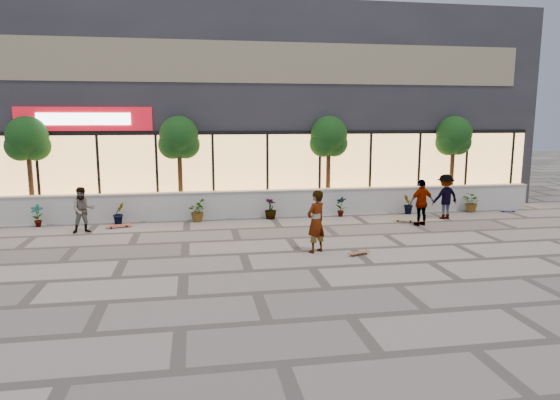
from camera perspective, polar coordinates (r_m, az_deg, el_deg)
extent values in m
plane|color=#9E9489|center=(13.06, 3.64, -7.74)|extent=(80.00, 80.00, 0.00)
cube|color=beige|center=(19.65, -1.04, -0.41)|extent=(22.00, 0.35, 1.00)
cube|color=#B2AFA8|center=(19.57, -1.04, 1.09)|extent=(22.00, 0.42, 0.04)
cube|color=#27262C|center=(24.82, -3.01, 10.31)|extent=(24.00, 9.00, 8.50)
cube|color=#FFB966|center=(20.44, -1.46, 3.37)|extent=(23.04, 0.05, 3.00)
cube|color=black|center=(20.31, -1.47, 7.71)|extent=(23.04, 0.08, 0.15)
cube|color=red|center=(20.48, -21.47, 8.62)|extent=(5.00, 0.10, 0.90)
cube|color=white|center=(20.42, -21.51, 8.62)|extent=(3.40, 0.06, 0.45)
cube|color=brown|center=(20.45, -1.52, 15.44)|extent=(21.60, 0.05, 1.60)
imported|color=#113310|center=(19.72, -26.01, -1.62)|extent=(0.43, 0.29, 0.81)
imported|color=#113310|center=(19.11, -17.93, -1.44)|extent=(0.57, 0.57, 0.81)
imported|color=#113310|center=(18.91, -9.51, -1.22)|extent=(0.68, 0.77, 0.81)
imported|color=#113310|center=(19.11, -1.09, -0.98)|extent=(0.64, 0.64, 0.81)
imported|color=#113310|center=(19.72, 6.98, -0.72)|extent=(0.46, 0.35, 0.81)
imported|color=#113310|center=(20.69, 14.43, -0.48)|extent=(0.55, 0.57, 0.81)
imported|color=#113310|center=(21.98, 21.11, -0.25)|extent=(0.77, 0.84, 0.81)
cylinder|color=#412617|center=(20.87, -26.62, 2.28)|extent=(0.18, 0.18, 3.24)
sphere|color=#113310|center=(20.77, -26.93, 6.51)|extent=(1.50, 1.50, 1.50)
sphere|color=#113310|center=(20.81, -27.56, 5.48)|extent=(1.10, 1.10, 1.10)
sphere|color=#113310|center=(20.76, -26.16, 5.57)|extent=(1.10, 1.10, 1.10)
cylinder|color=#412617|center=(19.97, -11.34, 2.81)|extent=(0.18, 0.18, 3.24)
sphere|color=#113310|center=(19.86, -11.49, 7.25)|extent=(1.50, 1.50, 1.50)
sphere|color=#113310|center=(19.84, -12.18, 6.18)|extent=(1.10, 1.10, 1.10)
sphere|color=#113310|center=(19.92, -10.73, 6.24)|extent=(1.10, 1.10, 1.10)
cylinder|color=#412617|center=(20.69, 5.53, 3.17)|extent=(0.18, 0.18, 3.24)
sphere|color=#113310|center=(20.58, 5.60, 7.46)|extent=(1.50, 1.50, 1.50)
sphere|color=#113310|center=(20.48, 4.94, 6.45)|extent=(1.10, 1.10, 1.10)
sphere|color=#113310|center=(20.71, 6.22, 6.47)|extent=(1.10, 1.10, 1.10)
cylinder|color=#412617|center=(22.75, 19.04, 3.27)|extent=(0.18, 0.18, 3.24)
sphere|color=#113310|center=(22.65, 19.25, 7.16)|extent=(1.50, 1.50, 1.50)
sphere|color=#113310|center=(22.50, 18.70, 6.26)|extent=(1.10, 1.10, 1.10)
sphere|color=#113310|center=(22.83, 19.70, 6.24)|extent=(1.10, 1.10, 1.10)
imported|color=white|center=(14.33, 4.13, -2.47)|extent=(0.79, 0.73, 1.81)
imported|color=tan|center=(18.03, -21.59, -1.07)|extent=(0.88, 0.77, 1.56)
imported|color=white|center=(18.58, 15.89, -0.28)|extent=(1.04, 0.58, 1.68)
imported|color=maroon|center=(20.10, 18.35, 0.37)|extent=(1.21, 0.83, 1.72)
cube|color=brown|center=(14.35, 9.01, -5.95)|extent=(0.71, 0.41, 0.02)
cylinder|color=black|center=(14.55, 9.49, -5.97)|extent=(0.06, 0.04, 0.05)
cylinder|color=black|center=(14.46, 9.81, -6.07)|extent=(0.06, 0.04, 0.05)
cylinder|color=black|center=(14.28, 8.19, -6.22)|extent=(0.06, 0.04, 0.05)
cylinder|color=black|center=(14.19, 8.50, -6.33)|extent=(0.06, 0.04, 0.05)
cube|color=#D84528|center=(18.52, -17.93, -2.76)|extent=(0.89, 0.45, 0.02)
cylinder|color=black|center=(18.64, -17.15, -2.84)|extent=(0.07, 0.05, 0.06)
cylinder|color=black|center=(18.49, -17.07, -2.93)|extent=(0.07, 0.05, 0.06)
cylinder|color=black|center=(18.58, -18.76, -2.96)|extent=(0.07, 0.05, 0.06)
cylinder|color=black|center=(18.42, -18.70, -3.06)|extent=(0.07, 0.05, 0.06)
cube|color=olive|center=(19.22, 14.01, -2.18)|extent=(0.77, 0.50, 0.02)
cylinder|color=black|center=(19.29, 14.70, -2.33)|extent=(0.06, 0.05, 0.05)
cylinder|color=black|center=(19.16, 14.69, -2.41)|extent=(0.06, 0.05, 0.05)
cylinder|color=black|center=(19.30, 13.32, -2.27)|extent=(0.06, 0.05, 0.05)
cylinder|color=black|center=(19.17, 13.31, -2.35)|extent=(0.06, 0.05, 0.05)
cube|color=#5F57A0|center=(22.63, 24.65, -1.06)|extent=(0.72, 0.27, 0.02)
cylinder|color=black|center=(22.79, 25.06, -1.15)|extent=(0.05, 0.03, 0.05)
cylinder|color=black|center=(22.68, 25.20, -1.21)|extent=(0.05, 0.03, 0.05)
cylinder|color=black|center=(22.60, 24.09, -1.17)|extent=(0.05, 0.03, 0.05)
cylinder|color=black|center=(22.49, 24.23, -1.23)|extent=(0.05, 0.03, 0.05)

